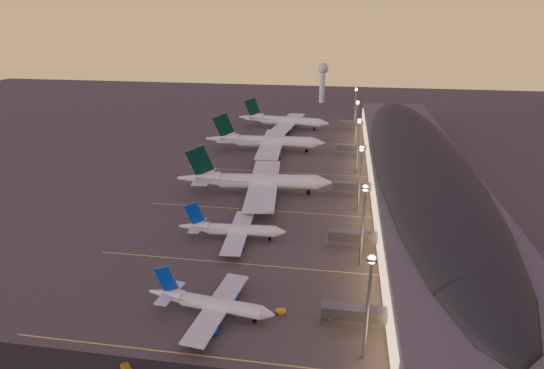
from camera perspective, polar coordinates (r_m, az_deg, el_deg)
The scene contains 12 objects.
ground at distance 144.88m, azimuth -3.62°, elevation -8.87°, with size 700.00×700.00×0.00m, color #3C3937.
airliner_narrow_south at distance 119.04m, azimuth -7.76°, elevation -14.59°, with size 34.04×30.63×12.15m.
airliner_narrow_north at distance 153.49m, azimuth -4.99°, elevation -5.68°, with size 36.31×32.46×12.97m.
airliner_wide_near at distance 189.70m, azimuth -2.18°, elevation 0.40°, with size 65.10×59.64×20.82m.
airliner_wide_mid at distance 248.22m, azimuth -0.86°, elevation 5.41°, with size 65.16×59.40×20.85m.
airliner_wide_far at distance 298.54m, azimuth 1.41°, elevation 7.99°, with size 60.04×55.08×19.21m.
terminal_building at distance 207.55m, azimuth 17.80°, elevation 2.21°, with size 56.35×255.00×17.46m.
light_masts at distance 195.30m, azimuth 10.87°, elevation 4.41°, with size 2.20×217.20×25.90m.
radar_tower at distance 386.14m, azimuth 6.37°, elevation 13.40°, with size 9.00×9.00×32.50m.
lane_markings at distance 179.95m, azimuth -0.88°, elevation -2.61°, with size 90.00×180.36×0.00m.
baggage_tug_a at distance 119.84m, azimuth 0.91°, elevation -15.66°, with size 3.89×2.05×1.10m.
baggage_tug_b at distance 118.99m, azimuth 7.01°, elevation -16.17°, with size 3.53×2.36×0.98m.
Camera 1 is at (28.65, -122.41, 72.01)m, focal length 30.00 mm.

